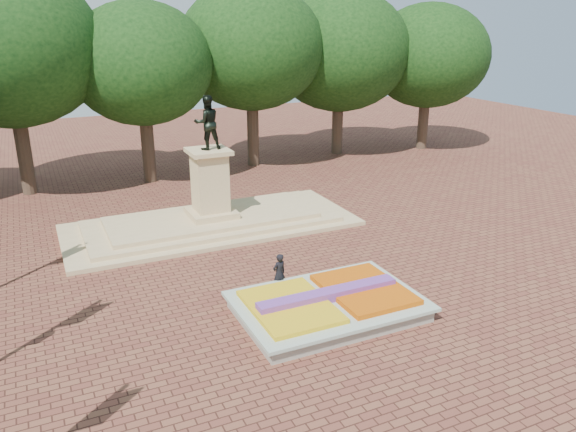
% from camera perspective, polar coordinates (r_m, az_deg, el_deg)
% --- Properties ---
extents(ground, '(90.00, 90.00, 0.00)m').
position_cam_1_polar(ground, '(21.05, -1.00, -8.06)').
color(ground, brown).
rests_on(ground, ground).
extents(flower_bed, '(6.30, 4.30, 0.91)m').
position_cam_1_polar(flower_bed, '(19.70, 4.16, -8.92)').
color(flower_bed, gray).
rests_on(flower_bed, ground).
extents(monument, '(14.00, 6.00, 6.40)m').
position_cam_1_polar(monument, '(27.63, -7.80, 0.62)').
color(monument, tan).
rests_on(monument, ground).
extents(tree_row_back, '(44.80, 8.80, 10.43)m').
position_cam_1_polar(tree_row_back, '(36.56, -9.54, 14.43)').
color(tree_row_back, '#3B2B20').
rests_on(tree_row_back, ground).
extents(pedestrian, '(0.64, 0.50, 1.56)m').
position_cam_1_polar(pedestrian, '(20.93, -0.90, -5.85)').
color(pedestrian, black).
rests_on(pedestrian, ground).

